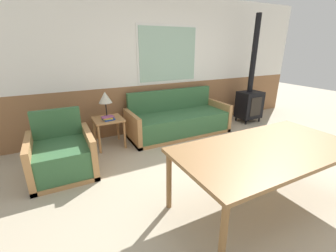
# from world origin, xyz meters

# --- Properties ---
(ground_plane) EXTENTS (16.00, 16.00, 0.00)m
(ground_plane) POSITION_xyz_m (0.00, 0.00, 0.00)
(ground_plane) COLOR #B2A58C
(wall_back) EXTENTS (7.20, 0.09, 2.70)m
(wall_back) POSITION_xyz_m (0.00, 2.63, 1.36)
(wall_back) COLOR #8E603D
(wall_back) RESTS_ON ground_plane
(couch) EXTENTS (2.09, 0.83, 0.87)m
(couch) POSITION_xyz_m (0.01, 2.13, 0.27)
(couch) COLOR #B27F4C
(couch) RESTS_ON ground_plane
(armchair) EXTENTS (0.84, 0.87, 0.87)m
(armchair) POSITION_xyz_m (-2.22, 1.53, 0.27)
(armchair) COLOR #B27F4C
(armchair) RESTS_ON ground_plane
(side_table) EXTENTS (0.50, 0.50, 0.53)m
(side_table) POSITION_xyz_m (-1.41, 2.16, 0.43)
(side_table) COLOR #B27F4C
(side_table) RESTS_ON ground_plane
(table_lamp) EXTENTS (0.23, 0.23, 0.46)m
(table_lamp) POSITION_xyz_m (-1.41, 2.25, 0.88)
(table_lamp) COLOR black
(table_lamp) RESTS_ON side_table
(book_stack) EXTENTS (0.22, 0.18, 0.06)m
(book_stack) POSITION_xyz_m (-1.42, 2.07, 0.56)
(book_stack) COLOR #234799
(book_stack) RESTS_ON side_table
(dining_table) EXTENTS (2.00, 1.01, 0.73)m
(dining_table) POSITION_xyz_m (-0.28, -0.26, 0.67)
(dining_table) COLOR olive
(dining_table) RESTS_ON ground_plane
(wood_stove) EXTENTS (0.54, 0.41, 2.40)m
(wood_stove) POSITION_xyz_m (1.92, 2.06, 0.58)
(wood_stove) COLOR black
(wood_stove) RESTS_ON ground_plane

